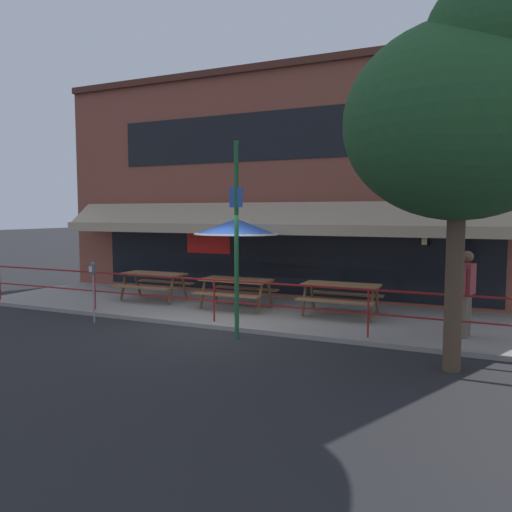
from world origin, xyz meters
name	(u,v)px	position (x,y,z in m)	size (l,w,h in m)	color
ground_plane	(208,329)	(0.00, 0.00, 0.00)	(120.00, 120.00, 0.00)	#232326
patio_deck	(247,310)	(0.00, 2.00, 0.05)	(15.00, 4.00, 0.10)	gray
restaurant_building	(279,184)	(0.00, 4.22, 3.38)	(15.00, 1.60, 6.80)	brown
patio_railing	(214,291)	(0.00, 0.30, 0.80)	(13.84, 0.04, 0.97)	maroon
picnic_table_left	(153,279)	(-2.91, 2.04, 0.71)	(1.80, 1.42, 0.76)	brown
picnic_table_centre	(236,285)	(-0.25, 1.90, 0.71)	(1.80, 1.42, 0.76)	brown
picnic_table_right	(341,291)	(2.42, 2.10, 0.71)	(1.80, 1.42, 0.76)	brown
patio_umbrella_centre	(236,227)	(-0.25, 1.91, 2.18)	(2.14, 2.14, 2.38)	#B7B2A8
pedestrian_walking	(467,289)	(5.19, 1.10, 1.06)	(0.33, 0.60, 1.71)	#665B4C
parking_meter_near	(93,274)	(-2.72, -0.54, 1.15)	(0.15, 0.16, 1.42)	gray
street_sign_pole	(236,238)	(0.94, -0.45, 2.04)	(0.28, 0.09, 3.96)	#1E6033
street_tree_curbside	(467,107)	(5.15, -0.97, 4.16)	(3.62, 3.26, 6.04)	brown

